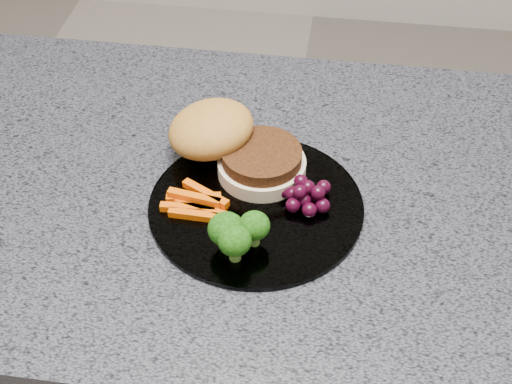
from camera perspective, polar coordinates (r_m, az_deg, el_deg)
island_cabinet at (r=1.26m, az=-2.43°, el=-15.08°), size 1.20×0.60×0.86m
countertop at (r=0.91m, az=-3.27°, el=-0.22°), size 1.20×0.60×0.04m
plate at (r=0.86m, az=0.00°, el=-1.11°), size 0.26×0.26×0.01m
burger at (r=0.90m, az=-2.19°, el=3.89°), size 0.21×0.17×0.06m
carrot_sticks at (r=0.85m, az=-4.73°, el=-0.88°), size 0.08×0.06×0.02m
broccoli at (r=0.79m, az=-1.57°, el=-3.25°), size 0.07×0.06×0.05m
grape_bunch at (r=0.85m, az=4.04°, el=-0.22°), size 0.07×0.06×0.03m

